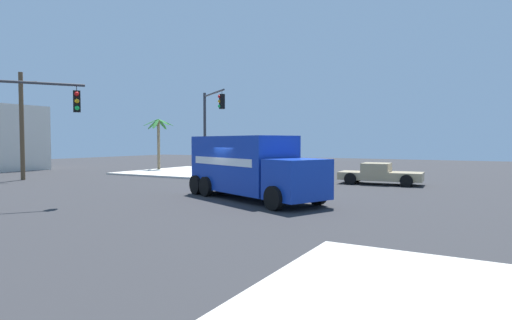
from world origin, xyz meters
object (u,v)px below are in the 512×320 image
(traffic_light_primary, at_px, (23,122))
(traffic_light_secondary, at_px, (210,121))
(delivery_truck, at_px, (249,166))
(utility_pole, at_px, (22,124))
(palm_tree_far, at_px, (159,134))
(pickup_tan, at_px, (379,173))

(traffic_light_primary, height_order, traffic_light_secondary, traffic_light_secondary)
(traffic_light_secondary, bearing_deg, delivery_truck, -132.70)
(traffic_light_secondary, bearing_deg, utility_pole, 116.39)
(delivery_truck, xyz_separation_m, palm_tree_far, (12.39, 17.31, 1.92))
(delivery_truck, xyz_separation_m, traffic_light_secondary, (6.48, 7.02, 2.64))
(palm_tree_far, bearing_deg, traffic_light_primary, -152.11)
(traffic_light_secondary, height_order, utility_pole, utility_pole)
(traffic_light_primary, bearing_deg, utility_pole, 59.28)
(traffic_light_primary, relative_size, utility_pole, 0.71)
(traffic_light_primary, bearing_deg, traffic_light_secondary, -0.54)
(pickup_tan, bearing_deg, utility_pole, 112.57)
(delivery_truck, distance_m, traffic_light_primary, 10.09)
(delivery_truck, bearing_deg, traffic_light_secondary, 47.30)
(delivery_truck, relative_size, palm_tree_far, 1.73)
(delivery_truck, height_order, traffic_light_secondary, traffic_light_secondary)
(traffic_light_secondary, bearing_deg, pickup_tan, -71.99)
(utility_pole, bearing_deg, palm_tree_far, -9.35)
(pickup_tan, xyz_separation_m, palm_tree_far, (2.35, 21.21, 2.77))
(delivery_truck, relative_size, utility_pole, 1.08)
(traffic_light_primary, relative_size, traffic_light_secondary, 0.90)
(traffic_light_primary, height_order, utility_pole, utility_pole)
(traffic_light_primary, distance_m, traffic_light_secondary, 13.31)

